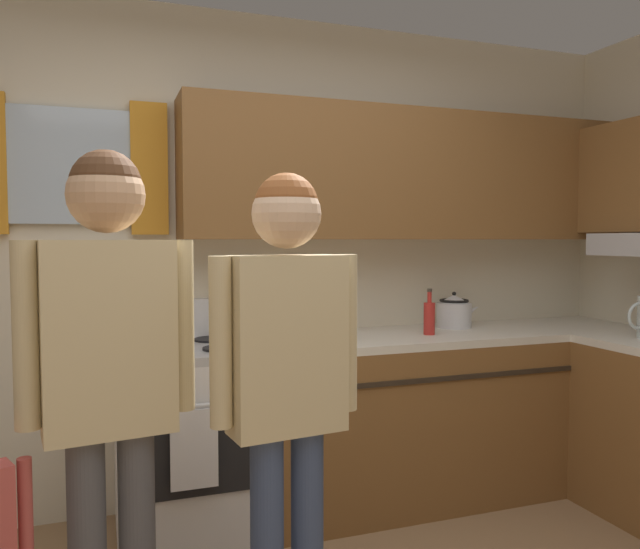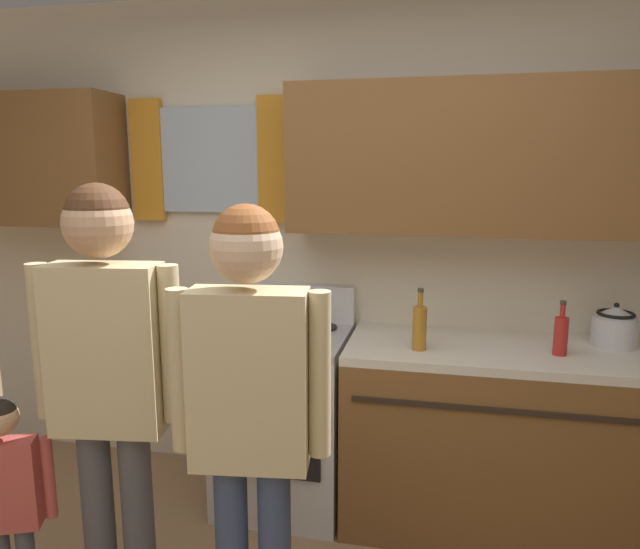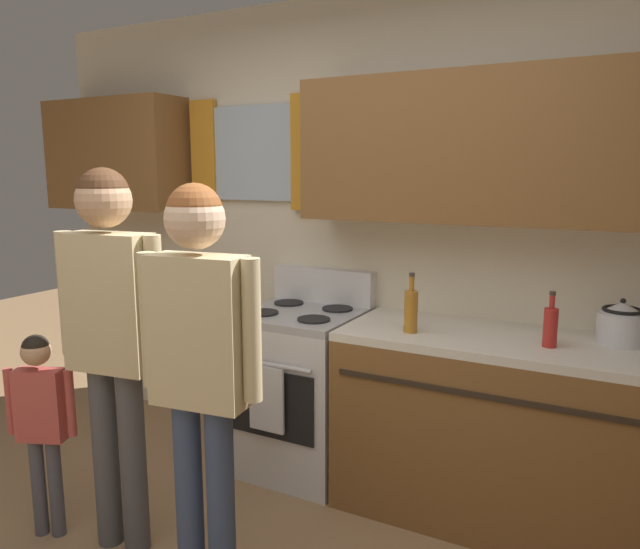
{
  "view_description": "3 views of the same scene",
  "coord_description": "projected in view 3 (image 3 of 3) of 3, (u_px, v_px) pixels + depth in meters",
  "views": [
    {
      "loc": [
        -0.67,
        -1.39,
        1.41
      ],
      "look_at": [
        0.19,
        1.04,
        1.26
      ],
      "focal_mm": 34.5,
      "sensor_mm": 36.0,
      "label": 1
    },
    {
      "loc": [
        0.44,
        -1.13,
        1.71
      ],
      "look_at": [
        -0.04,
        1.07,
        1.3
      ],
      "focal_mm": 32.16,
      "sensor_mm": 36.0,
      "label": 2
    },
    {
      "loc": [
        1.26,
        -1.2,
        1.65
      ],
      "look_at": [
        0.09,
        0.99,
        1.22
      ],
      "focal_mm": 33.38,
      "sensor_mm": 36.0,
      "label": 3
    }
  ],
  "objects": [
    {
      "name": "adult_holding_child",
      "position": [
        111.0,
        317.0,
        2.49
      ],
      "size": [
        0.51,
        0.23,
        1.67
      ],
      "color": "#4C4C51",
      "rests_on": "ground"
    },
    {
      "name": "bottle_sauce_red",
      "position": [
        550.0,
        326.0,
        2.57
      ],
      "size": [
        0.06,
        0.06,
        0.25
      ],
      "color": "red",
      "rests_on": "kitchen_counter_run"
    },
    {
      "name": "adult_in_plaid",
      "position": [
        200.0,
        347.0,
        2.19
      ],
      "size": [
        0.5,
        0.22,
        1.61
      ],
      "color": "#38476B",
      "rests_on": "ground"
    },
    {
      "name": "small_child",
      "position": [
        41.0,
        412.0,
        2.65
      ],
      "size": [
        0.3,
        0.16,
        0.95
      ],
      "color": "#4C4C56",
      "rests_on": "ground"
    },
    {
      "name": "back_wall_unit",
      "position": [
        391.0,
        202.0,
        3.19
      ],
      "size": [
        4.6,
        0.42,
        2.6
      ],
      "color": "beige",
      "rests_on": "ground"
    },
    {
      "name": "bottle_oil_amber",
      "position": [
        411.0,
        310.0,
        2.8
      ],
      "size": [
        0.06,
        0.06,
        0.29
      ],
      "color": "#B27223",
      "rests_on": "kitchen_counter_run"
    },
    {
      "name": "stove_oven",
      "position": [
        301.0,
        387.0,
        3.32
      ],
      "size": [
        0.63,
        0.67,
        1.1
      ],
      "color": "silver",
      "rests_on": "ground"
    },
    {
      "name": "stovetop_kettle",
      "position": [
        622.0,
        323.0,
        2.61
      ],
      "size": [
        0.27,
        0.2,
        0.21
      ],
      "color": "silver",
      "rests_on": "kitchen_counter_run"
    }
  ]
}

